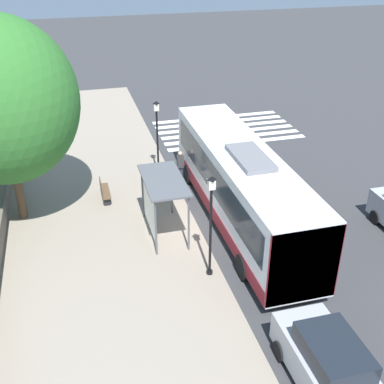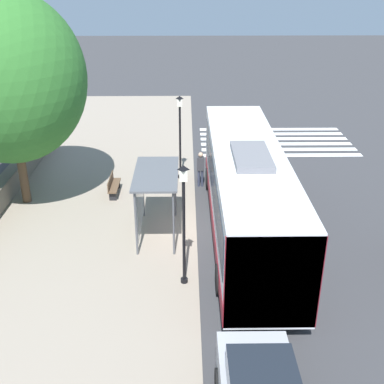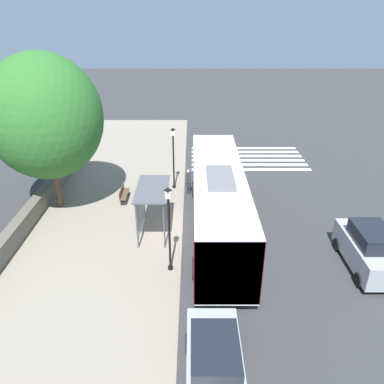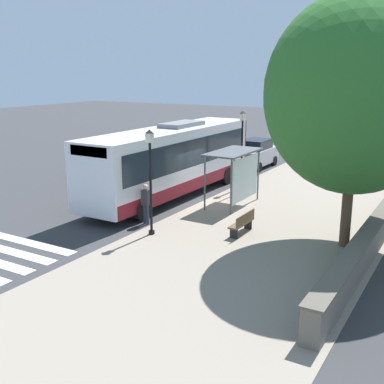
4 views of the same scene
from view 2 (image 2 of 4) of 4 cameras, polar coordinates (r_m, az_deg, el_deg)
The scene contains 10 objects.
ground_plane at distance 19.46m, azimuth 0.53°, elevation -4.42°, with size 120.00×120.00×0.00m, color #353538.
sidewalk_plaza at distance 19.88m, azimuth -12.59°, elevation -4.37°, with size 9.00×44.00×0.02m.
crosswalk_stripes at distance 29.74m, azimuth 9.81°, elevation 5.95°, with size 9.00×5.25×0.01m.
bus at distance 18.40m, azimuth 6.44°, elevation 0.31°, with size 2.70×12.26×3.73m.
bus_shelter at distance 18.21m, azimuth -4.76°, elevation 0.96°, with size 1.65×3.34×2.63m.
pedestrian at distance 22.81m, azimuth 1.03°, elevation 3.04°, with size 0.34×0.23×1.73m.
bench at distance 22.46m, azimuth -9.32°, elevation 0.82°, with size 0.40×1.66×0.88m.
street_lamp_near at distance 15.08m, azimuth -0.99°, elevation -2.89°, with size 0.28×0.28×4.24m.
street_lamp_far at distance 23.22m, azimuth -1.43°, elevation 7.27°, with size 0.28×0.28×4.17m.
shade_tree at distance 21.21m, azimuth -21.02°, elevation 12.46°, with size 6.32×6.32×9.01m.
Camera 2 is at (-0.40, -16.92, 9.61)m, focal length 45.00 mm.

